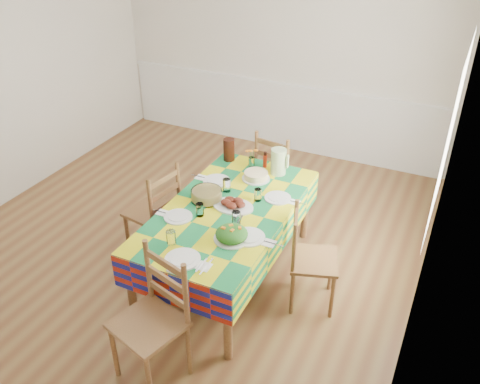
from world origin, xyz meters
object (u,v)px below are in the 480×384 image
meat_platter (233,204)px  tea_pitcher (229,150)px  chair_left (156,213)px  green_pitcher (278,162)px  chair_near (153,321)px  chair_far (277,173)px  chair_right (309,259)px  dining_table (228,216)px

meat_platter → tea_pitcher: tea_pitcher is taller
chair_left → tea_pitcher: bearing=164.9°
green_pitcher → tea_pitcher: green_pitcher is taller
chair_near → chair_far: (-0.02, 2.40, -0.03)m
meat_platter → chair_near: size_ratio=0.36×
chair_right → chair_far: bearing=14.2°
tea_pitcher → meat_platter: bearing=-61.3°
meat_platter → chair_near: 1.26m
chair_right → meat_platter: bearing=67.9°
tea_pitcher → chair_far: size_ratio=0.23×
tea_pitcher → chair_near: chair_near is taller
green_pitcher → chair_far: green_pitcher is taller
chair_far → chair_near: bearing=99.9°
meat_platter → green_pitcher: green_pitcher is taller
tea_pitcher → dining_table: bearing=-64.4°
green_pitcher → chair_left: (-0.92, -0.77, -0.39)m
chair_left → dining_table: bearing=99.9°
chair_near → chair_far: size_ratio=1.06×
meat_platter → chair_near: bearing=-91.0°
dining_table → chair_near: 1.21m
dining_table → green_pitcher: size_ratio=7.50×
meat_platter → green_pitcher: bearing=80.0°
chair_far → chair_right: bearing=131.8°
green_pitcher → dining_table: bearing=-102.1°
green_pitcher → chair_near: bearing=-94.4°
meat_platter → chair_near: chair_near is taller
meat_platter → chair_left: bearing=-176.9°
meat_platter → chair_right: bearing=-3.9°
tea_pitcher → chair_far: 0.66m
chair_near → chair_right: bearing=74.0°
dining_table → chair_near: (0.01, -1.20, -0.15)m
chair_far → chair_right: 1.44m
dining_table → meat_platter: (0.04, 0.04, 0.11)m
dining_table → chair_right: chair_right is taller
meat_platter → chair_right: (0.73, -0.05, -0.32)m
chair_left → chair_right: (1.52, -0.01, -0.03)m
green_pitcher → chair_left: 1.26m
chair_near → chair_left: chair_near is taller
chair_near → chair_far: 2.40m
chair_near → chair_right: (0.75, 1.19, -0.05)m
green_pitcher → chair_right: size_ratio=0.28×
dining_table → chair_left: chair_left is taller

